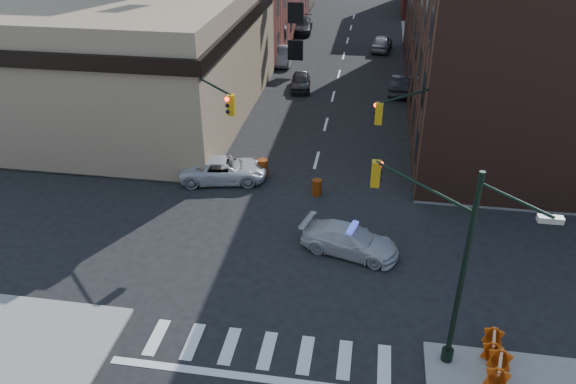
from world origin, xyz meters
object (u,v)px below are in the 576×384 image
(barricade_se_a, at_px, (492,345))
(parked_car_wnear, at_px, (301,82))
(pedestrian_b, at_px, (177,153))
(barricade_nw_a, at_px, (167,162))
(parked_car_wfar, at_px, (284,55))
(barrel_road, at_px, (317,187))
(pedestrian_a, at_px, (204,142))
(pickup, at_px, (223,170))
(parked_car_enear, at_px, (401,84))
(police_car, at_px, (350,240))
(barrel_bank, at_px, (263,168))

(barricade_se_a, bearing_deg, parked_car_wnear, 32.45)
(pedestrian_b, bearing_deg, barricade_nw_a, -146.48)
(parked_car_wfar, distance_m, pedestrian_b, 23.13)
(barrel_road, bearing_deg, pedestrian_a, 154.74)
(pickup, bearing_deg, pedestrian_a, 24.12)
(pedestrian_b, bearing_deg, parked_car_wfar, 77.05)
(parked_car_wfar, bearing_deg, parked_car_wnear, -69.64)
(pickup, height_order, parked_car_enear, parked_car_enear)
(police_car, xyz_separation_m, pickup, (-7.93, 6.19, 0.03))
(barrel_bank, xyz_separation_m, barricade_se_a, (11.50, -13.06, 0.04))
(pedestrian_a, bearing_deg, barrel_bank, -10.29)
(police_car, distance_m, pickup, 10.06)
(pedestrian_a, height_order, barrel_bank, pedestrian_a)
(barrel_road, bearing_deg, barricade_se_a, -54.66)
(parked_car_wfar, relative_size, pedestrian_b, 2.70)
(barrel_road, bearing_deg, pedestrian_b, 167.26)
(pickup, bearing_deg, barricade_nw_a, 67.62)
(barrel_bank, relative_size, barricade_se_a, 0.95)
(parked_car_enear, height_order, pedestrian_b, pedestrian_b)
(barricade_se_a, bearing_deg, pedestrian_b, 62.94)
(barrel_bank, height_order, barricade_nw_a, barrel_bank)
(pickup, relative_size, parked_car_wnear, 1.30)
(pickup, xyz_separation_m, barricade_nw_a, (-3.80, 0.73, -0.17))
(pickup, xyz_separation_m, parked_car_wfar, (-0.29, 24.10, 0.06))
(parked_car_enear, height_order, barricade_nw_a, parked_car_enear)
(barrel_bank, bearing_deg, parked_car_wnear, 89.65)
(police_car, bearing_deg, barrel_road, 37.71)
(parked_car_enear, relative_size, pedestrian_b, 2.55)
(parked_car_wnear, xyz_separation_m, pedestrian_a, (-4.30, -14.15, 0.47))
(parked_car_enear, distance_m, barricade_nw_a, 22.04)
(police_car, bearing_deg, barricade_se_a, -120.64)
(pedestrian_a, xyz_separation_m, pedestrian_b, (-1.27, -1.61, -0.11))
(pedestrian_b, bearing_deg, barrel_road, -18.31)
(police_car, xyz_separation_m, pedestrian_a, (-9.93, 8.97, 0.46))
(barrel_bank, distance_m, barricade_se_a, 17.40)
(parked_car_wnear, bearing_deg, pedestrian_a, -113.41)
(parked_car_enear, xyz_separation_m, barricade_nw_a, (-14.51, -16.58, -0.19))
(parked_car_wnear, distance_m, pedestrian_b, 16.71)
(parked_car_wfar, height_order, barrel_road, parked_car_wfar)
(pedestrian_b, distance_m, barrel_bank, 5.49)
(pedestrian_b, xyz_separation_m, barrel_road, (8.98, -2.03, -0.55))
(barrel_road, bearing_deg, parked_car_enear, 74.65)
(pickup, distance_m, barrel_bank, 2.41)
(barrel_road, relative_size, barricade_nw_a, 0.91)
(police_car, xyz_separation_m, parked_car_wnear, (-5.62, 23.11, -0.01))
(pedestrian_b, bearing_deg, police_car, -38.89)
(barricade_se_a, bearing_deg, barricade_nw_a, 64.74)
(parked_car_wnear, height_order, barrel_road, parked_car_wnear)
(parked_car_enear, xyz_separation_m, pedestrian_b, (-13.97, -16.14, 0.29))
(pedestrian_a, bearing_deg, parked_car_enear, 62.24)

